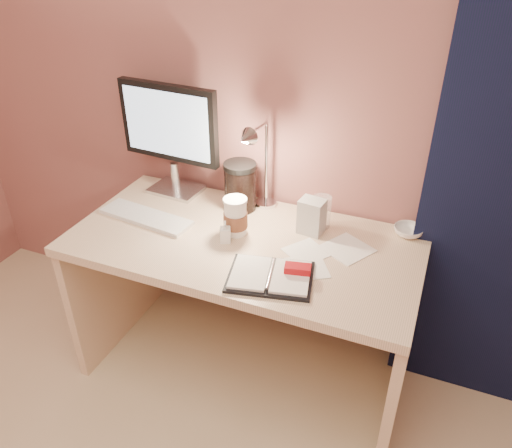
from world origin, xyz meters
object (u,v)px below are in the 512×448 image
at_px(dark_jar, 240,189).
at_px(product_box, 312,216).
at_px(keyboard, 146,217).
at_px(desk, 251,274).
at_px(planner, 273,275).
at_px(bowl, 408,231).
at_px(coffee_cup, 235,217).
at_px(lotion_bottle, 225,232).
at_px(clear_cup, 321,212).
at_px(desk_lamp, 261,162).
at_px(monitor, 171,130).

height_order(dark_jar, product_box, dark_jar).
bearing_deg(product_box, keyboard, -159.04).
distance_m(desk, keyboard, 0.52).
bearing_deg(planner, keyboard, 152.18).
xyz_separation_m(planner, bowl, (0.41, 0.47, 0.01)).
height_order(coffee_cup, lotion_bottle, coffee_cup).
xyz_separation_m(planner, coffee_cup, (-0.25, 0.22, 0.06)).
distance_m(desk, lotion_bottle, 0.30).
bearing_deg(bowl, clear_cup, -168.78).
bearing_deg(lotion_bottle, desk_lamp, 77.19).
relative_size(desk, lotion_bottle, 15.31).
height_order(bowl, lotion_bottle, lotion_bottle).
bearing_deg(coffee_cup, lotion_bottle, -98.85).
bearing_deg(bowl, lotion_bottle, -154.04).
bearing_deg(coffee_cup, monitor, 151.08).
xyz_separation_m(monitor, clear_cup, (0.72, -0.05, -0.24)).
relative_size(bowl, desk_lamp, 0.29).
distance_m(monitor, lotion_bottle, 0.56).
bearing_deg(bowl, desk, -160.66).
bearing_deg(product_box, clear_cup, 74.59).
bearing_deg(bowl, dark_jar, -175.56).
height_order(clear_cup, dark_jar, dark_jar).
bearing_deg(desk, keyboard, -169.76).
bearing_deg(product_box, coffee_cup, -149.19).
bearing_deg(monitor, planner, -30.48).
height_order(lotion_bottle, desk_lamp, desk_lamp).
height_order(planner, clear_cup, clear_cup).
xyz_separation_m(planner, lotion_bottle, (-0.26, 0.15, 0.03)).
height_order(lotion_bottle, product_box, product_box).
bearing_deg(bowl, monitor, -178.75).
height_order(monitor, keyboard, monitor).
relative_size(dark_jar, product_box, 1.31).
relative_size(coffee_cup, lotion_bottle, 1.73).
xyz_separation_m(keyboard, planner, (0.65, -0.18, 0.00)).
distance_m(desk, bowl, 0.69).
distance_m(coffee_cup, lotion_bottle, 0.08).
xyz_separation_m(lotion_bottle, dark_jar, (-0.05, 0.27, 0.05)).
bearing_deg(desk_lamp, product_box, -1.78).
xyz_separation_m(bowl, dark_jar, (-0.72, -0.06, 0.08)).
bearing_deg(lotion_bottle, desk, 61.20).
height_order(monitor, dark_jar, monitor).
distance_m(keyboard, product_box, 0.71).
relative_size(lotion_bottle, desk_lamp, 0.22).
bearing_deg(dark_jar, monitor, 174.61).
distance_m(monitor, dark_jar, 0.41).
distance_m(desk, product_box, 0.39).
height_order(desk, lotion_bottle, lotion_bottle).
bearing_deg(coffee_cup, keyboard, -173.79).
height_order(bowl, desk_lamp, desk_lamp).
relative_size(keyboard, lotion_bottle, 4.58).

